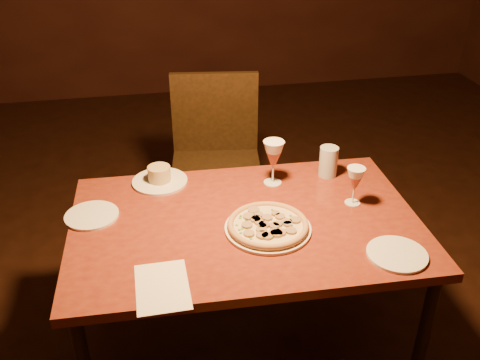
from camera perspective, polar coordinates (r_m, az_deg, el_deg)
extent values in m
cube|color=maroon|center=(2.04, 0.59, -4.77)|extent=(1.34, 0.89, 0.04)
cylinder|color=black|center=(2.55, -14.49, -7.76)|extent=(0.05, 0.05, 0.67)
cylinder|color=black|center=(2.18, 18.79, -16.22)|extent=(0.05, 0.05, 0.67)
cylinder|color=black|center=(2.68, 12.06, -5.33)|extent=(0.05, 0.05, 0.67)
cube|color=black|center=(2.81, -2.54, 0.97)|extent=(0.52, 0.52, 0.04)
cube|color=black|center=(2.90, -2.70, 7.22)|extent=(0.46, 0.10, 0.44)
cylinder|color=black|center=(2.79, -6.23, -5.65)|extent=(0.04, 0.04, 0.47)
cylinder|color=black|center=(3.10, -5.94, -1.65)|extent=(0.04, 0.04, 0.47)
cylinder|color=black|center=(2.79, 1.49, -5.45)|extent=(0.04, 0.04, 0.47)
cylinder|color=black|center=(3.10, 0.98, -1.47)|extent=(0.04, 0.04, 0.47)
cylinder|color=white|center=(1.98, 2.99, -5.17)|extent=(0.32, 0.32, 0.01)
cylinder|color=beige|center=(1.98, 3.00, -4.90)|extent=(0.29, 0.29, 0.01)
torus|color=tan|center=(1.97, 3.01, -4.76)|extent=(0.30, 0.30, 0.02)
cylinder|color=white|center=(2.30, -8.54, -0.13)|extent=(0.23, 0.23, 0.01)
cylinder|color=tan|center=(2.28, -8.61, 0.68)|extent=(0.10, 0.10, 0.06)
cylinder|color=#B4BEC5|center=(2.34, 9.41, 1.96)|extent=(0.08, 0.08, 0.13)
cylinder|color=white|center=(2.13, -15.53, -3.67)|extent=(0.20, 0.20, 0.01)
cylinder|color=white|center=(1.93, 16.41, -7.61)|extent=(0.21, 0.21, 0.01)
cube|color=white|center=(1.75, -8.30, -11.18)|extent=(0.17, 0.25, 0.00)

